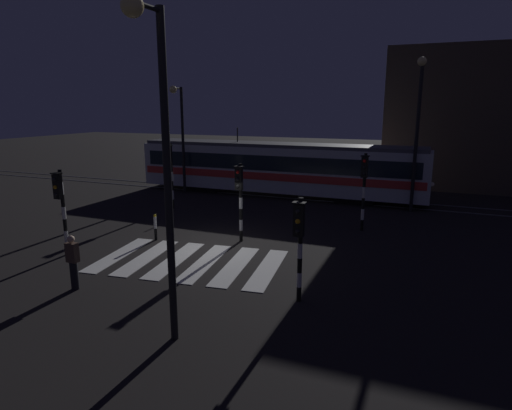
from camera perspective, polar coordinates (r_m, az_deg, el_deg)
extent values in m
plane|color=black|center=(17.26, -6.01, -5.72)|extent=(120.00, 120.00, 0.00)
cube|color=#59595E|center=(26.40, 4.52, 0.88)|extent=(80.00, 0.12, 0.03)
cube|color=#59595E|center=(27.74, 5.43, 1.45)|extent=(80.00, 0.12, 0.03)
cube|color=silver|center=(17.30, -17.47, -6.19)|extent=(1.19, 4.01, 0.02)
cube|color=silver|center=(16.73, -14.12, -6.63)|extent=(1.19, 4.01, 0.02)
cube|color=silver|center=(16.22, -10.53, -7.08)|extent=(1.19, 4.01, 0.02)
cube|color=silver|center=(15.78, -6.72, -7.52)|extent=(1.19, 4.01, 0.02)
cube|color=silver|center=(15.41, -2.70, -7.95)|extent=(1.19, 4.01, 0.02)
cube|color=silver|center=(15.12, 1.50, -8.36)|extent=(1.19, 4.01, 0.02)
cylinder|color=black|center=(20.14, 13.72, -2.57)|extent=(0.14, 0.14, 0.50)
cylinder|color=white|center=(20.02, 13.80, -1.19)|extent=(0.14, 0.14, 0.50)
cylinder|color=black|center=(19.90, 13.87, 0.20)|extent=(0.14, 0.14, 0.50)
cylinder|color=white|center=(19.80, 13.95, 1.61)|extent=(0.14, 0.14, 0.50)
cylinder|color=black|center=(19.72, 14.03, 3.03)|extent=(0.14, 0.14, 0.50)
cylinder|color=white|center=(19.64, 14.11, 4.46)|extent=(0.14, 0.14, 0.50)
cylinder|color=black|center=(19.58, 14.18, 5.90)|extent=(0.14, 0.14, 0.50)
cube|color=black|center=(19.45, 14.05, 4.83)|extent=(0.28, 0.20, 0.90)
sphere|color=red|center=(19.31, 14.05, 5.61)|extent=(0.14, 0.14, 0.14)
sphere|color=black|center=(19.34, 14.01, 4.79)|extent=(0.14, 0.14, 0.14)
sphere|color=black|center=(19.38, 13.96, 3.97)|extent=(0.14, 0.14, 0.14)
cube|color=black|center=(19.39, 14.13, 6.26)|extent=(0.36, 0.24, 0.04)
cylinder|color=black|center=(24.17, -10.84, 0.15)|extent=(0.14, 0.14, 0.51)
cylinder|color=white|center=(24.07, -10.89, 1.33)|extent=(0.14, 0.14, 0.51)
cylinder|color=black|center=(23.97, -10.94, 2.51)|extent=(0.14, 0.14, 0.51)
cylinder|color=white|center=(23.89, -10.99, 3.71)|extent=(0.14, 0.14, 0.51)
cylinder|color=black|center=(23.82, -11.04, 4.91)|extent=(0.14, 0.14, 0.51)
cylinder|color=white|center=(23.75, -11.10, 6.13)|extent=(0.14, 0.14, 0.51)
cylinder|color=black|center=(23.70, -11.15, 7.34)|extent=(0.14, 0.14, 0.51)
cube|color=black|center=(23.60, -11.34, 6.46)|extent=(0.28, 0.20, 0.90)
sphere|color=black|center=(23.48, -11.52, 7.11)|extent=(0.14, 0.14, 0.14)
sphere|color=black|center=(23.50, -11.49, 6.43)|extent=(0.14, 0.14, 0.14)
sphere|color=black|center=(23.54, -11.46, 5.76)|extent=(0.14, 0.14, 0.14)
cube|color=black|center=(23.55, -11.39, 7.65)|extent=(0.36, 0.24, 0.04)
cylinder|color=black|center=(17.94, -23.49, -5.25)|extent=(0.14, 0.14, 0.46)
cylinder|color=white|center=(17.81, -23.62, -3.84)|extent=(0.14, 0.14, 0.46)
cylinder|color=black|center=(17.69, -23.76, -2.40)|extent=(0.14, 0.14, 0.46)
cylinder|color=white|center=(17.59, -23.89, -0.95)|extent=(0.14, 0.14, 0.46)
cylinder|color=black|center=(17.49, -24.03, 0.52)|extent=(0.14, 0.14, 0.46)
cylinder|color=white|center=(17.41, -24.17, 2.00)|extent=(0.14, 0.14, 0.46)
cylinder|color=black|center=(17.33, -24.31, 3.50)|extent=(0.14, 0.14, 0.46)
cube|color=black|center=(17.28, -24.60, 2.20)|extent=(0.28, 0.20, 0.90)
sphere|color=black|center=(17.16, -24.95, 3.06)|extent=(0.14, 0.14, 0.14)
sphere|color=orange|center=(17.20, -24.86, 2.14)|extent=(0.14, 0.14, 0.14)
sphere|color=black|center=(17.25, -24.78, 1.23)|extent=(0.14, 0.14, 0.14)
cube|color=black|center=(17.20, -24.75, 3.81)|extent=(0.36, 0.24, 0.04)
cylinder|color=black|center=(18.04, -1.97, -4.06)|extent=(0.14, 0.14, 0.46)
cylinder|color=white|center=(17.91, -1.98, -2.64)|extent=(0.14, 0.14, 0.46)
cylinder|color=black|center=(17.79, -1.99, -1.20)|extent=(0.14, 0.14, 0.46)
cylinder|color=white|center=(17.69, -2.01, 0.26)|extent=(0.14, 0.14, 0.46)
cylinder|color=black|center=(17.59, -2.02, 1.74)|extent=(0.14, 0.14, 0.46)
cylinder|color=white|center=(17.51, -2.03, 3.23)|extent=(0.14, 0.14, 0.46)
cylinder|color=black|center=(17.44, -2.04, 4.73)|extent=(0.14, 0.14, 0.46)
cube|color=black|center=(17.34, -2.26, 3.45)|extent=(0.28, 0.20, 0.90)
sphere|color=red|center=(17.20, -2.42, 4.31)|extent=(0.14, 0.14, 0.14)
sphere|color=black|center=(17.24, -2.41, 3.39)|extent=(0.14, 0.14, 0.14)
sphere|color=black|center=(17.29, -2.41, 2.48)|extent=(0.14, 0.14, 0.14)
cube|color=black|center=(17.27, -2.28, 5.05)|extent=(0.36, 0.24, 0.04)
cylinder|color=black|center=(12.79, 5.65, -11.52)|extent=(0.14, 0.14, 0.43)
cylinder|color=white|center=(12.61, 5.69, -9.72)|extent=(0.14, 0.14, 0.43)
cylinder|color=black|center=(12.45, 5.74, -7.87)|extent=(0.14, 0.14, 0.43)
cylinder|color=white|center=(12.31, 5.78, -5.98)|extent=(0.14, 0.14, 0.43)
cylinder|color=black|center=(12.17, 5.83, -4.05)|extent=(0.14, 0.14, 0.43)
cylinder|color=white|center=(12.05, 5.88, -2.07)|extent=(0.14, 0.14, 0.43)
cylinder|color=black|center=(11.95, 5.92, -0.06)|extent=(0.14, 0.14, 0.43)
cube|color=black|center=(11.88, 5.65, -2.03)|extent=(0.28, 0.20, 0.90)
sphere|color=black|center=(11.71, 5.52, -0.83)|extent=(0.14, 0.14, 0.14)
sphere|color=orange|center=(11.78, 5.49, -2.16)|extent=(0.14, 0.14, 0.14)
sphere|color=black|center=(11.86, 5.46, -3.46)|extent=(0.14, 0.14, 0.14)
cube|color=black|center=(11.77, 5.70, 0.28)|extent=(0.36, 0.24, 0.04)
cylinder|color=black|center=(27.91, -9.55, 8.23)|extent=(0.18, 0.18, 6.62)
cylinder|color=black|center=(27.47, -10.32, 14.83)|extent=(0.10, 0.90, 0.10)
sphere|color=#F9E08C|center=(27.08, -10.84, 14.67)|extent=(0.44, 0.44, 0.44)
cylinder|color=black|center=(9.87, -11.47, 2.44)|extent=(0.18, 0.18, 7.48)
cylinder|color=black|center=(9.53, -14.17, 23.98)|extent=(0.10, 0.90, 0.10)
sphere|color=#F9E08C|center=(9.16, -15.95, 23.85)|extent=(0.44, 0.44, 0.44)
cylinder|color=black|center=(23.94, 20.31, 8.21)|extent=(0.18, 0.18, 7.73)
cylinder|color=black|center=(23.53, 21.00, 17.29)|extent=(0.10, 0.90, 0.10)
sphere|color=#F9E08C|center=(23.08, 20.95, 17.19)|extent=(0.44, 0.44, 0.44)
cube|color=silver|center=(27.13, 2.78, 4.84)|extent=(17.94, 2.50, 2.70)
cube|color=red|center=(26.00, 1.83, 3.72)|extent=(17.58, 0.04, 0.44)
cube|color=red|center=(28.37, 3.63, 4.47)|extent=(17.58, 0.04, 0.44)
cube|color=black|center=(25.89, 1.85, 5.47)|extent=(17.04, 0.03, 0.90)
cube|color=#4C4C51|center=(26.97, 2.81, 7.90)|extent=(17.58, 2.30, 0.20)
cylinder|color=#262628|center=(27.94, -2.45, 9.10)|extent=(0.08, 0.08, 1.00)
cube|color=black|center=(26.19, 12.97, 0.85)|extent=(2.20, 2.00, 0.35)
cube|color=black|center=(29.37, -6.37, 2.38)|extent=(2.20, 2.00, 0.35)
sphere|color=#F9F2CC|center=(25.67, 22.12, 2.54)|extent=(0.24, 0.24, 0.24)
cylinder|color=black|center=(14.50, -22.72, -8.53)|extent=(0.24, 0.24, 0.88)
cube|color=#4C382D|center=(14.26, -22.98, -5.75)|extent=(0.36, 0.22, 0.60)
sphere|color=beige|center=(14.14, -23.13, -4.14)|extent=(0.22, 0.22, 0.22)
cylinder|color=black|center=(18.66, -13.01, -3.75)|extent=(0.12, 0.12, 0.50)
cylinder|color=white|center=(18.53, -13.09, -2.27)|extent=(0.12, 0.12, 0.50)
sphere|color=yellow|center=(18.45, -13.14, -1.37)|extent=(0.12, 0.12, 0.12)
cube|color=#42382D|center=(34.65, 30.42, 9.73)|extent=(15.89, 8.00, 9.27)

